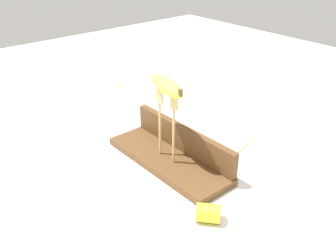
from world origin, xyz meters
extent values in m
plane|color=silver|center=(0.00, 0.00, 0.00)|extent=(3.00, 3.00, 0.00)
cube|color=brown|center=(0.00, 0.00, 0.01)|extent=(0.40, 0.14, 0.02)
cube|color=brown|center=(0.00, 0.06, 0.06)|extent=(0.39, 0.02, 0.08)
cylinder|color=tan|center=(-0.03, -0.01, 0.10)|extent=(0.01, 0.01, 0.16)
cube|color=tan|center=(-0.03, -0.01, 0.20)|extent=(0.03, 0.00, 0.04)
cylinder|color=tan|center=(0.03, -0.01, 0.10)|extent=(0.01, 0.01, 0.16)
cube|color=tan|center=(0.03, -0.01, 0.20)|extent=(0.03, 0.00, 0.04)
ellipsoid|color=#DBD147|center=(0.00, -0.01, 0.24)|extent=(0.17, 0.08, 0.04)
cylinder|color=brown|center=(0.07, -0.02, 0.25)|extent=(0.01, 0.01, 0.02)
sphere|color=#3F2D19|center=(-0.07, 0.01, 0.24)|extent=(0.01, 0.01, 0.01)
cylinder|color=tan|center=(0.08, 0.24, 0.00)|extent=(0.04, 0.13, 0.01)
cube|color=tan|center=(0.10, 0.16, 0.00)|extent=(0.03, 0.04, 0.01)
cylinder|color=tan|center=(-0.52, 0.29, 0.00)|extent=(0.13, 0.08, 0.01)
cube|color=tan|center=(-0.60, 0.24, 0.00)|extent=(0.04, 0.04, 0.01)
cylinder|color=yellow|center=(0.24, -0.08, 0.02)|extent=(0.07, 0.07, 0.04)
cylinder|color=beige|center=(0.26, -0.07, 0.02)|extent=(0.03, 0.03, 0.04)
camera|label=1|loc=(0.69, -0.59, 0.60)|focal=40.18mm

